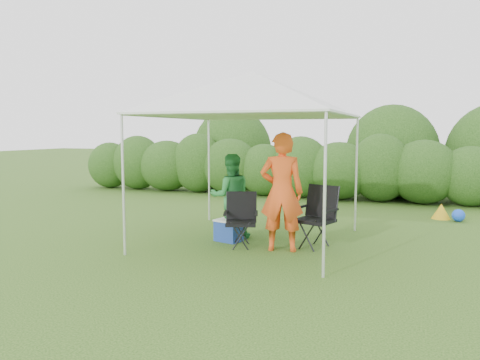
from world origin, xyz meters
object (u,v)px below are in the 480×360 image
(woman, at_px, (231,196))
(man, at_px, (282,192))
(chair_left, at_px, (241,216))
(chair_right, at_px, (318,212))
(cooler, at_px, (229,230))
(canopy, at_px, (253,94))

(woman, bearing_deg, man, 123.84)
(woman, bearing_deg, chair_left, 98.92)
(chair_right, distance_m, man, 0.74)
(chair_right, xyz_separation_m, woman, (-1.54, 0.08, 0.17))
(chair_right, relative_size, man, 0.54)
(chair_right, distance_m, woman, 1.56)
(chair_left, xyz_separation_m, cooler, (-0.31, 0.22, -0.31))
(chair_left, height_order, man, man)
(chair_left, bearing_deg, cooler, 126.22)
(chair_right, bearing_deg, woman, -164.57)
(canopy, bearing_deg, chair_right, 3.46)
(chair_left, xyz_separation_m, woman, (-0.38, 0.47, 0.24))
(chair_right, distance_m, chair_left, 1.23)
(cooler, bearing_deg, canopy, 30.67)
(chair_right, height_order, man, man)
(man, bearing_deg, canopy, -44.60)
(chair_left, relative_size, man, 0.47)
(chair_left, bearing_deg, chair_right, -0.60)
(man, height_order, cooler, man)
(chair_right, bearing_deg, cooler, -154.87)
(woman, xyz_separation_m, cooler, (0.07, -0.25, -0.55))
(woman, bearing_deg, cooler, 74.88)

